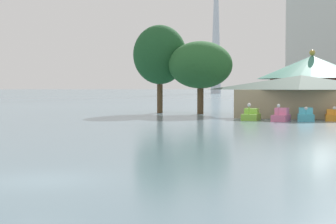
% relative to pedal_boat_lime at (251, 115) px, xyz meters
% --- Properties ---
extents(ground_plane, '(2000.00, 2000.00, 0.00)m').
position_rel_pedal_boat_lime_xyz_m(ground_plane, '(-2.39, -37.00, -0.47)').
color(ground_plane, slate).
extents(pedal_boat_lime, '(1.64, 2.59, 1.68)m').
position_rel_pedal_boat_lime_xyz_m(pedal_boat_lime, '(0.00, 0.00, 0.00)').
color(pedal_boat_lime, '#8CCC3F').
rests_on(pedal_boat_lime, ground).
extents(pedal_boat_pink, '(1.69, 2.97, 1.64)m').
position_rel_pedal_boat_lime_xyz_m(pedal_boat_pink, '(2.90, -0.48, 0.02)').
color(pedal_boat_pink, pink).
rests_on(pedal_boat_pink, ground).
extents(pedal_boat_cyan, '(1.69, 3.00, 1.38)m').
position_rel_pedal_boat_lime_xyz_m(pedal_boat_cyan, '(5.13, 0.44, 0.02)').
color(pedal_boat_cyan, '#4CB7CC').
rests_on(pedal_boat_cyan, ground).
extents(pedal_boat_orange, '(1.64, 2.44, 1.39)m').
position_rel_pedal_boat_lime_xyz_m(pedal_boat_orange, '(7.70, 1.38, -0.03)').
color(pedal_boat_orange, orange).
rests_on(pedal_boat_orange, ground).
extents(boathouse, '(14.18, 8.45, 4.46)m').
position_rel_pedal_boat_lime_xyz_m(boathouse, '(4.43, 6.47, 1.88)').
color(boathouse, tan).
rests_on(boathouse, ground).
extents(green_roof_pavilion, '(13.08, 13.08, 7.67)m').
position_rel_pedal_boat_lime_xyz_m(green_roof_pavilion, '(5.34, 14.92, 3.50)').
color(green_roof_pavilion, '#993328').
rests_on(green_roof_pavilion, ground).
extents(shoreline_tree_tall_left, '(6.61, 6.61, 10.90)m').
position_rel_pedal_boat_lime_xyz_m(shoreline_tree_tall_left, '(-12.91, 12.33, 6.74)').
color(shoreline_tree_tall_left, brown).
rests_on(shoreline_tree_tall_left, ground).
extents(shoreline_tree_mid, '(7.66, 7.66, 8.69)m').
position_rel_pedal_boat_lime_xyz_m(shoreline_tree_mid, '(-7.51, 11.23, 5.38)').
color(shoreline_tree_mid, brown).
rests_on(shoreline_tree_mid, ground).
extents(distant_broadcast_tower, '(7.29, 7.29, 131.61)m').
position_rel_pedal_boat_lime_xyz_m(distant_broadcast_tower, '(-49.42, 239.25, 48.17)').
color(distant_broadcast_tower, silver).
rests_on(distant_broadcast_tower, ground).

